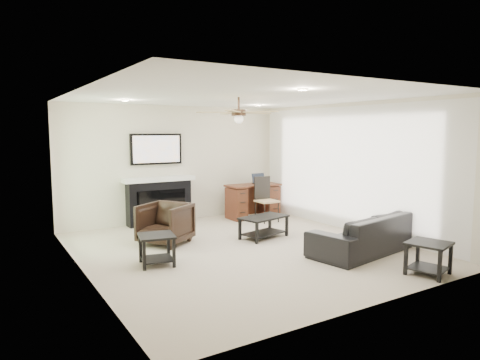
{
  "coord_description": "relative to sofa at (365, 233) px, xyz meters",
  "views": [
    {
      "loc": [
        -3.66,
        -5.89,
        1.94
      ],
      "look_at": [
        0.11,
        0.24,
        1.13
      ],
      "focal_mm": 32.0,
      "sensor_mm": 36.0,
      "label": 1
    }
  ],
  "objects": [
    {
      "name": "sofa",
      "position": [
        0.0,
        0.0,
        0.0
      ],
      "size": [
        2.21,
        1.16,
        0.62
      ],
      "primitive_type": "imported",
      "rotation": [
        0.0,
        0.0,
        3.31
      ],
      "color": "black",
      "rests_on": "ground"
    },
    {
      "name": "armchair",
      "position": [
        -2.6,
        2.15,
        0.05
      ],
      "size": [
        1.08,
        1.07,
        0.72
      ],
      "primitive_type": "imported",
      "rotation": [
        0.0,
        0.0,
        -0.98
      ],
      "color": "black",
      "rests_on": "ground"
    },
    {
      "name": "coffee_table",
      "position": [
        -0.9,
        1.6,
        -0.11
      ],
      "size": [
        0.99,
        0.69,
        0.4
      ],
      "primitive_type": "cube",
      "rotation": [
        0.0,
        0.0,
        0.23
      ],
      "color": "black",
      "rests_on": "ground"
    },
    {
      "name": "end_table_near",
      "position": [
        -0.15,
        -1.25,
        -0.08
      ],
      "size": [
        0.64,
        0.64,
        0.45
      ],
      "primitive_type": "cube",
      "rotation": [
        0.0,
        0.0,
        0.28
      ],
      "color": "black",
      "rests_on": "ground"
    },
    {
      "name": "fireplace_unit",
      "position": [
        -2.09,
        3.74,
        0.65
      ],
      "size": [
        1.52,
        0.34,
        1.91
      ],
      "primitive_type": "cube",
      "color": "black",
      "rests_on": "ground"
    },
    {
      "name": "desk",
      "position": [
        -0.03,
        3.28,
        0.07
      ],
      "size": [
        1.22,
        0.56,
        0.76
      ],
      "primitive_type": "cube",
      "color": "#371E0D",
      "rests_on": "ground"
    },
    {
      "name": "laptop",
      "position": [
        0.17,
        3.26,
        0.57
      ],
      "size": [
        0.33,
        0.24,
        0.23
      ],
      "primitive_type": "cube",
      "color": "black",
      "rests_on": "desk"
    },
    {
      "name": "desk_chair",
      "position": [
        -0.03,
        2.73,
        0.18
      ],
      "size": [
        0.43,
        0.45,
        0.97
      ],
      "primitive_type": "cube",
      "rotation": [
        0.0,
        0.0,
        -0.02
      ],
      "color": "black",
      "rests_on": "ground"
    },
    {
      "name": "end_table_left",
      "position": [
        -3.15,
        1.1,
        -0.08
      ],
      "size": [
        0.59,
        0.59,
        0.45
      ],
      "primitive_type": "cube",
      "rotation": [
        0.0,
        0.0,
        -0.2
      ],
      "color": "black",
      "rests_on": "ground"
    },
    {
      "name": "room_shell",
      "position": [
        -1.46,
        1.24,
        1.38
      ],
      "size": [
        5.5,
        5.54,
        2.52
      ],
      "color": "#BEAD99",
      "rests_on": "ground"
    }
  ]
}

